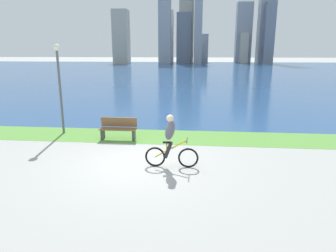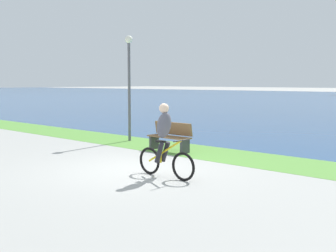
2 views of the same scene
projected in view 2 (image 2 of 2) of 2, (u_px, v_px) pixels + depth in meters
ground_plane at (138, 170)px, 10.52m from camera, size 300.00×300.00×0.00m
grass_strip_bayside at (215, 154)px, 12.85m from camera, size 120.00×2.20×0.01m
cyclist_lead at (165, 141)px, 9.59m from camera, size 1.68×0.52×1.68m
bench_near_path at (170, 137)px, 13.32m from camera, size 1.50×0.47×0.90m
lamppost_tall at (129, 72)px, 15.44m from camera, size 0.28×0.28×3.82m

